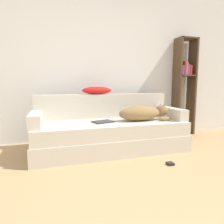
% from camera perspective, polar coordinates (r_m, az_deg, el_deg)
% --- Properties ---
extents(wall_back, '(7.31, 0.06, 2.70)m').
position_cam_1_polar(wall_back, '(3.62, -3.73, 13.92)').
color(wall_back, silver).
rests_on(wall_back, ground_plane).
extents(couch, '(2.18, 0.88, 0.43)m').
position_cam_1_polar(couch, '(2.97, -0.54, -6.83)').
color(couch, beige).
rests_on(couch, ground_plane).
extents(couch_backrest, '(2.14, 0.15, 0.38)m').
position_cam_1_polar(couch_backrest, '(3.25, -2.41, 1.75)').
color(couch_backrest, beige).
rests_on(couch_backrest, couch).
extents(couch_arm_left, '(0.15, 0.69, 0.17)m').
position_cam_1_polar(couch_arm_left, '(2.79, -20.98, -1.92)').
color(couch_arm_left, beige).
rests_on(couch_arm_left, couch).
extents(couch_arm_right, '(0.15, 0.69, 0.17)m').
position_cam_1_polar(couch_arm_right, '(3.33, 16.49, -0.26)').
color(couch_arm_right, beige).
rests_on(couch_arm_right, couch).
extents(dog, '(0.78, 0.31, 0.24)m').
position_cam_1_polar(dog, '(3.01, 8.82, -0.28)').
color(dog, olive).
rests_on(dog, couch).
extents(laptop, '(0.33, 0.27, 0.02)m').
position_cam_1_polar(laptop, '(2.85, -2.53, -2.77)').
color(laptop, '#2D2D30').
rests_on(laptop, couch).
extents(throw_pillow, '(0.48, 0.20, 0.12)m').
position_cam_1_polar(throw_pillow, '(3.21, -4.35, 6.17)').
color(throw_pillow, red).
rests_on(throw_pillow, couch_backrest).
extents(bookshelf, '(0.38, 0.26, 1.84)m').
position_cam_1_polar(bookshelf, '(4.15, 19.99, 8.21)').
color(bookshelf, '#4C3823').
rests_on(bookshelf, ground_plane).
extents(power_adapter, '(0.08, 0.08, 0.03)m').
position_cam_1_polar(power_adapter, '(2.58, 16.28, -13.99)').
color(power_adapter, black).
rests_on(power_adapter, ground_plane).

